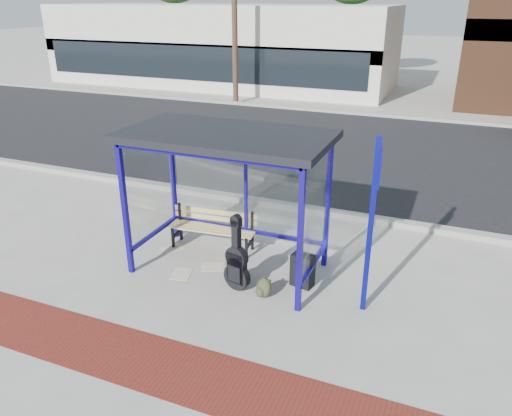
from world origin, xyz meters
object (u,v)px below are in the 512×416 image
at_px(suitcase, 302,270).
at_px(backpack, 263,288).
at_px(bench, 213,226).
at_px(guitar_bag, 237,264).

xyz_separation_m(suitcase, backpack, (-0.47, -0.54, -0.14)).
bearing_deg(bench, backpack, -44.76).
relative_size(guitar_bag, suitcase, 1.98).
height_order(bench, suitcase, bench).
relative_size(guitar_bag, backpack, 3.82).
height_order(bench, backpack, bench).
bearing_deg(guitar_bag, bench, 143.43).
bearing_deg(backpack, guitar_bag, -164.31).
relative_size(bench, backpack, 5.17).
height_order(guitar_bag, suitcase, guitar_bag).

